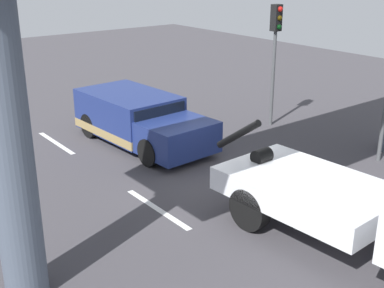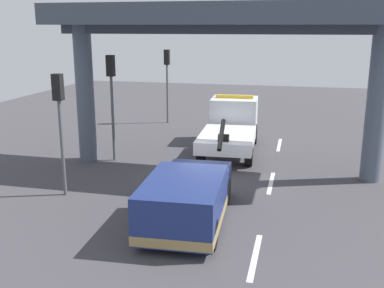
% 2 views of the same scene
% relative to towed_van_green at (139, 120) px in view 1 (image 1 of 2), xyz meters
% --- Properties ---
extents(ground_plane, '(60.00, 40.00, 0.10)m').
position_rel_towed_van_green_xyz_m(ground_plane, '(4.35, 0.00, -0.83)').
color(ground_plane, '#423F44').
extents(lane_stripe_west, '(2.60, 0.16, 0.01)m').
position_rel_towed_van_green_xyz_m(lane_stripe_west, '(-1.65, -2.24, -0.78)').
color(lane_stripe_west, silver).
rests_on(lane_stripe_west, ground).
extents(lane_stripe_mid, '(2.60, 0.16, 0.01)m').
position_rel_towed_van_green_xyz_m(lane_stripe_mid, '(4.35, -2.24, -0.78)').
color(lane_stripe_mid, silver).
rests_on(lane_stripe_mid, ground).
extents(towed_van_green, '(5.30, 2.45, 1.58)m').
position_rel_towed_van_green_xyz_m(towed_van_green, '(0.00, 0.00, 0.00)').
color(towed_van_green, navy).
rests_on(towed_van_green, ground).
extents(traffic_light_near, '(0.39, 0.32, 4.31)m').
position_rel_towed_van_green_xyz_m(traffic_light_near, '(1.37, 4.85, 2.36)').
color(traffic_light_near, '#515456').
rests_on(traffic_light_near, ground).
extents(traffic_cone_orange, '(0.54, 0.54, 0.64)m').
position_rel_towed_van_green_xyz_m(traffic_cone_orange, '(4.49, 1.55, -0.48)').
color(traffic_cone_orange, orange).
rests_on(traffic_cone_orange, ground).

